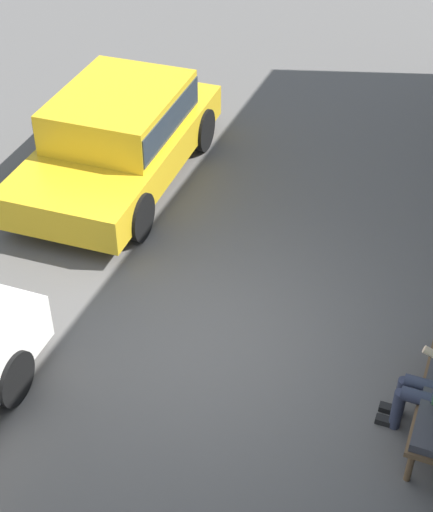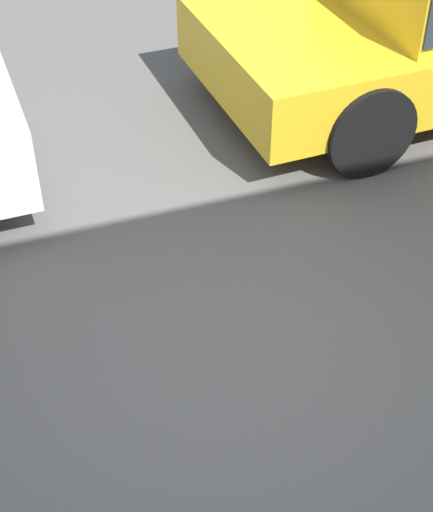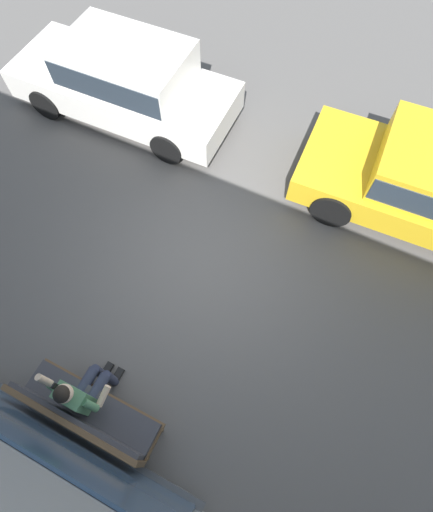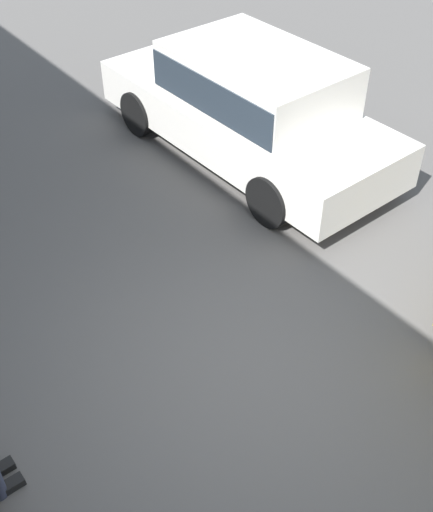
% 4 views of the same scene
% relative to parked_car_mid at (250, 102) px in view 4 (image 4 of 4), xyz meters
% --- Properties ---
extents(ground_plane, '(60.00, 60.00, 0.00)m').
position_rel_parked_car_mid_xyz_m(ground_plane, '(-2.87, 2.37, -0.80)').
color(ground_plane, '#565451').
extents(parked_car_mid, '(4.41, 1.89, 1.47)m').
position_rel_parked_car_mid_xyz_m(parked_car_mid, '(0.00, 0.00, 0.00)').
color(parked_car_mid, white).
rests_on(parked_car_mid, ground_plane).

